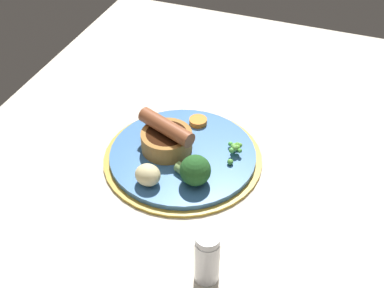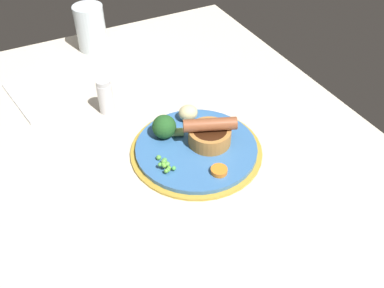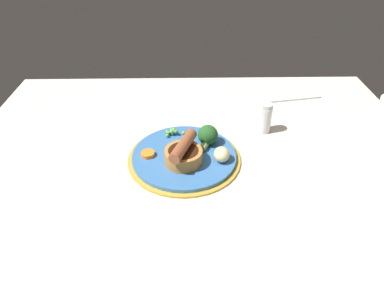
{
  "view_description": "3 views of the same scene",
  "coord_description": "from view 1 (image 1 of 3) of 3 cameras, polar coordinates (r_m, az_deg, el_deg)",
  "views": [
    {
      "loc": [
        57.3,
        20.61,
        60.48
      ],
      "look_at": [
        -3.68,
        -2.26,
        5.79
      ],
      "focal_mm": 50.0,
      "sensor_mm": 36.0,
      "label": 1
    },
    {
      "loc": [
        -56.61,
        25.07,
        59.29
      ],
      "look_at": [
        -3.03,
        -2.3,
        5.73
      ],
      "focal_mm": 40.0,
      "sensor_mm": 36.0,
      "label": 2
    },
    {
      "loc": [
        -2.03,
        -64.75,
        51.18
      ],
      "look_at": [
        -0.84,
        -2.28,
        6.37
      ],
      "focal_mm": 32.0,
      "sensor_mm": 36.0,
      "label": 3
    }
  ],
  "objects": [
    {
      "name": "dinner_plate",
      "position": [
        0.86,
        -0.99,
        -1.38
      ],
      "size": [
        25.53,
        25.53,
        1.4
      ],
      "color": "#B79333",
      "rests_on": "dining_table"
    },
    {
      "name": "sausage_pudding",
      "position": [
        0.85,
        -2.73,
        0.68
      ],
      "size": [
        8.23,
        10.29,
        5.64
      ],
      "rotation": [
        0.0,
        0.0,
        4.33
      ],
      "color": "#AD7538",
      "rests_on": "dinner_plate"
    },
    {
      "name": "carrot_slice_0",
      "position": [
        0.91,
        0.65,
        2.45
      ],
      "size": [
        4.07,
        4.07,
        0.92
      ],
      "primitive_type": "cylinder",
      "rotation": [
        0.0,
        0.0,
        5.17
      ],
      "color": "orange",
      "rests_on": "dinner_plate"
    },
    {
      "name": "broccoli_floret_near",
      "position": [
        0.79,
        0.28,
        -2.82
      ],
      "size": [
        4.72,
        6.16,
        4.72
      ],
      "rotation": [
        0.0,
        0.0,
        1.16
      ],
      "color": "#235623",
      "rests_on": "dinner_plate"
    },
    {
      "name": "potato_chunk_0",
      "position": [
        0.8,
        -4.74,
        -3.3
      ],
      "size": [
        4.05,
        4.42,
        3.26
      ],
      "primitive_type": "ellipsoid",
      "rotation": [
        0.0,
        0.0,
        6.14
      ],
      "color": "beige",
      "rests_on": "dinner_plate"
    },
    {
      "name": "pea_pile",
      "position": [
        0.85,
        4.58,
        -0.52
      ],
      "size": [
        4.95,
        2.78,
        1.93
      ],
      "color": "#5BAA37",
      "rests_on": "dinner_plate"
    },
    {
      "name": "dining_table",
      "position": [
        0.85,
        0.56,
        -4.07
      ],
      "size": [
        110.0,
        80.0,
        3.0
      ],
      "primitive_type": "cube",
      "color": "beige",
      "rests_on": "ground"
    },
    {
      "name": "salt_shaker",
      "position": [
        0.68,
        1.63,
        -12.05
      ],
      "size": [
        3.19,
        3.19,
        7.9
      ],
      "color": "silver",
      "rests_on": "dining_table"
    }
  ]
}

